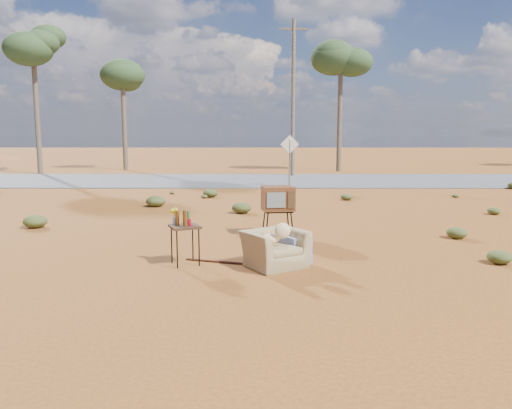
{
  "coord_description": "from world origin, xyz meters",
  "views": [
    {
      "loc": [
        0.18,
        -8.82,
        2.27
      ],
      "look_at": [
        0.14,
        1.38,
        0.8
      ],
      "focal_mm": 35.0,
      "sensor_mm": 36.0,
      "label": 1
    }
  ],
  "objects": [
    {
      "name": "scrub_patch",
      "position": [
        -0.82,
        4.41,
        0.14
      ],
      "size": [
        17.49,
        8.07,
        0.33
      ],
      "color": "#434C21",
      "rests_on": "ground"
    },
    {
      "name": "armchair",
      "position": [
        0.53,
        -0.48,
        0.39
      ],
      "size": [
        1.24,
        1.21,
        0.84
      ],
      "rotation": [
        0.0,
        0.0,
        0.58
      ],
      "color": "#937D50",
      "rests_on": "ground"
    },
    {
      "name": "tv_unit",
      "position": [
        0.62,
        2.09,
        0.82
      ],
      "size": [
        0.76,
        0.64,
        1.1
      ],
      "rotation": [
        0.0,
        0.0,
        0.15
      ],
      "color": "black",
      "rests_on": "ground"
    },
    {
      "name": "side_table",
      "position": [
        -1.12,
        -0.38,
        0.71
      ],
      "size": [
        0.63,
        0.63,
        0.97
      ],
      "rotation": [
        0.0,
        0.0,
        0.41
      ],
      "color": "#3D2516",
      "rests_on": "ground"
    },
    {
      "name": "eucalyptus_center",
      "position": [
        5.0,
        21.0,
        6.43
      ],
      "size": [
        3.2,
        3.2,
        7.6
      ],
      "color": "brown",
      "rests_on": "ground"
    },
    {
      "name": "ground",
      "position": [
        0.0,
        0.0,
        0.0
      ],
      "size": [
        140.0,
        140.0,
        0.0
      ],
      "primitive_type": "plane",
      "color": "brown",
      "rests_on": "ground"
    },
    {
      "name": "highway",
      "position": [
        0.0,
        15.0,
        0.02
      ],
      "size": [
        140.0,
        7.0,
        0.04
      ],
      "primitive_type": "cube",
      "color": "#565659",
      "rests_on": "ground"
    },
    {
      "name": "utility_pole_center",
      "position": [
        2.0,
        17.5,
        4.15
      ],
      "size": [
        1.4,
        0.2,
        8.0
      ],
      "color": "brown",
      "rests_on": "ground"
    },
    {
      "name": "rusty_bar",
      "position": [
        -0.4,
        -0.31,
        0.02
      ],
      "size": [
        1.43,
        0.47,
        0.04
      ],
      "primitive_type": "cylinder",
      "rotation": [
        0.0,
        1.57,
        -0.29
      ],
      "color": "#471D13",
      "rests_on": "ground"
    },
    {
      "name": "eucalyptus_near_left",
      "position": [
        -8.0,
        22.0,
        5.45
      ],
      "size": [
        3.2,
        3.2,
        6.6
      ],
      "color": "brown",
      "rests_on": "ground"
    },
    {
      "name": "eucalyptus_left",
      "position": [
        -12.0,
        19.0,
        6.92
      ],
      "size": [
        3.2,
        3.2,
        8.1
      ],
      "color": "brown",
      "rests_on": "ground"
    },
    {
      "name": "road_sign",
      "position": [
        1.5,
        12.0,
        1.5
      ],
      "size": [
        0.78,
        0.06,
        2.19
      ],
      "color": "brown",
      "rests_on": "ground"
    }
  ]
}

